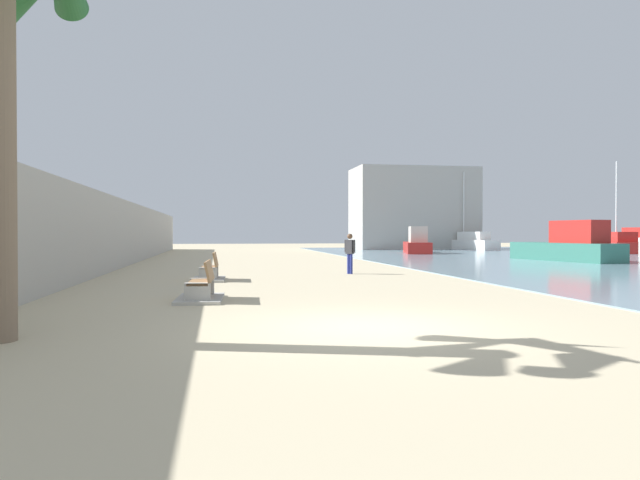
{
  "coord_description": "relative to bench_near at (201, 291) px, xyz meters",
  "views": [
    {
      "loc": [
        -2.65,
        -9.92,
        1.67
      ],
      "look_at": [
        1.53,
        13.82,
        1.36
      ],
      "focal_mm": 32.66,
      "sensor_mm": 36.0,
      "label": 1
    }
  ],
  "objects": [
    {
      "name": "bench_near",
      "position": [
        0.0,
        0.0,
        0.0
      ],
      "size": [
        1.21,
        2.16,
        0.98
      ],
      "color": "#ADAAA3",
      "rests_on": "ground"
    },
    {
      "name": "boat_far_right",
      "position": [
        23.93,
        37.63,
        0.47
      ],
      "size": [
        4.22,
        7.09,
        7.46
      ],
      "color": "white",
      "rests_on": "water_bay"
    },
    {
      "name": "boat_outer",
      "position": [
        41.0,
        36.82,
        0.6
      ],
      "size": [
        2.75,
        8.01,
        2.14
      ],
      "color": "white",
      "rests_on": "water_bay"
    },
    {
      "name": "boat_distant",
      "position": [
        31.81,
        26.81,
        0.46
      ],
      "size": [
        3.46,
        5.57,
        7.35
      ],
      "color": "red",
      "rests_on": "water_bay"
    },
    {
      "name": "boat_mid_bay",
      "position": [
        20.29,
        15.86,
        0.65
      ],
      "size": [
        3.22,
        7.45,
        2.32
      ],
      "color": "#337060",
      "rests_on": "water_bay"
    },
    {
      "name": "boat_far_left",
      "position": [
        16.05,
        29.63,
        0.57
      ],
      "size": [
        3.35,
        6.47,
        2.12
      ],
      "color": "red",
      "rests_on": "water_bay"
    },
    {
      "name": "bench_far",
      "position": [
        0.13,
        6.07,
        0.0
      ],
      "size": [
        1.17,
        2.14,
        0.98
      ],
      "color": "#ADAAA3",
      "rests_on": "ground"
    },
    {
      "name": "harbor_building",
      "position": [
        19.77,
        41.32,
        3.82
      ],
      "size": [
        12.0,
        6.0,
        8.1
      ],
      "primitive_type": "cube",
      "color": "#ADAAA3",
      "rests_on": "ground"
    },
    {
      "name": "person_walking",
      "position": [
        5.67,
        8.33,
        0.71
      ],
      "size": [
        0.37,
        0.43,
        1.63
      ],
      "color": "navy",
      "rests_on": "ground"
    },
    {
      "name": "seawall",
      "position": [
        -4.44,
        13.32,
        1.4
      ],
      "size": [
        0.8,
        64.0,
        3.27
      ],
      "primitive_type": "cube",
      "color": "#ADAAA3",
      "rests_on": "ground"
    },
    {
      "name": "ground_plane",
      "position": [
        3.06,
        13.32,
        -0.23
      ],
      "size": [
        120.0,
        120.0,
        0.0
      ],
      "primitive_type": "plane",
      "color": "#C6B793"
    }
  ]
}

